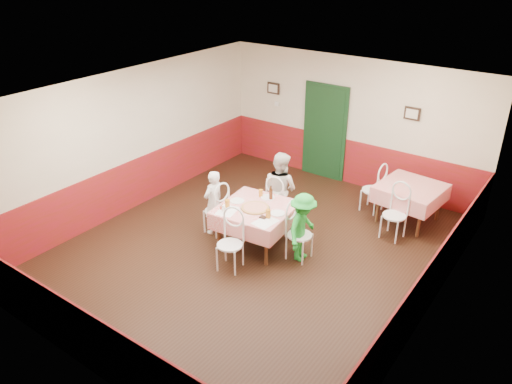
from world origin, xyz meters
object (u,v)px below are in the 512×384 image
Objects in this scene: chair_near at (230,245)px; beer_bottle at (271,194)px; chair_left at (216,211)px; chair_second_b at (394,216)px; chair_far at (279,203)px; second_table at (409,204)px; glass_b at (268,214)px; glass_c at (261,193)px; wallet at (263,217)px; main_table at (256,226)px; chair_right at (300,235)px; chair_second_a at (373,190)px; diner_right at (303,228)px; diner_far at (280,189)px; diner_left at (213,202)px; pizza at (255,208)px; glass_a at (227,204)px.

chair_near is 3.77× the size of beer_bottle.
chair_second_b is at bearing 129.99° from chair_left.
chair_far is at bearing 105.96° from beer_bottle.
chair_second_b is (-0.00, -0.75, 0.08)m from second_table.
glass_b is at bearing -59.54° from beer_bottle.
wallet is (0.49, -0.62, -0.06)m from glass_c.
glass_b is (0.39, -0.19, 0.46)m from main_table.
chair_right and chair_near have the same top height.
chair_second_a is 0.74× the size of diner_right.
glass_b is at bearing 32.62° from wallet.
chair_right is 0.62× the size of diner_far.
chair_second_b is 2.45m from glass_c.
diner_left is 1.80m from diner_right.
pizza is at bearing -18.60° from chair_second_a.
chair_right is at bearing 144.88° from diner_far.
pizza reaches higher than wallet.
beer_bottle is at bearing 120.46° from glass_b.
glass_c is (-2.05, -2.03, 0.45)m from second_table.
chair_second_b is at bearing 34.83° from beer_bottle.
diner_right reaches higher than chair_near.
main_table is at bearing -97.53° from beer_bottle.
glass_c is 0.89m from diner_left.
glass_b is at bearing 92.57° from chair_left.
chair_near is at bearing -84.43° from main_table.
second_table is 0.77× the size of diner_far.
glass_a reaches higher than pizza.
beer_bottle is (0.90, 0.46, 0.43)m from chair_left.
glass_b is 1.19m from diner_far.
glass_c is 0.22m from beer_bottle.
diner_left is (-0.90, -0.09, 0.24)m from main_table.
chair_far is (0.76, 0.93, 0.00)m from chair_left.
chair_second_a is at bearing 67.30° from wallet.
chair_second_a reaches higher than glass_c.
wallet is at bearing -66.70° from beer_bottle.
chair_right is 5.90× the size of glass_a.
glass_b reaches higher than second_table.
chair_second_b is 2.28m from beer_bottle.
glass_b is 0.11m from wallet.
diner_far is at bearing 95.57° from main_table.
pizza is 3.17× the size of glass_b.
glass_b is 0.12× the size of diner_left.
diner_right reaches higher than main_table.
beer_bottle reaches higher than glass_a.
chair_far is 1.70m from chair_near.
glass_a reaches higher than main_table.
glass_b is at bearing 106.98° from chair_far.
beer_bottle is at bearing 98.60° from chair_far.
diner_left is (-0.98, 0.76, 0.17)m from chair_near.
chair_second_a is at bearing -135.30° from chair_far.
second_table is 10.18× the size of wallet.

